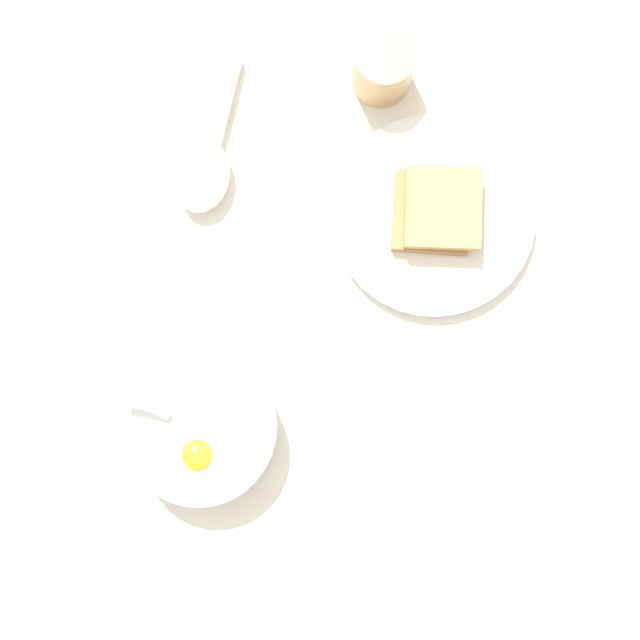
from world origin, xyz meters
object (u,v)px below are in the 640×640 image
at_px(soup_spoon, 206,165).
at_px(drinking_cup, 383,66).
at_px(toast_sandwich, 437,210).
at_px(toast_plate, 433,216).
at_px(egg_bowl, 202,430).

distance_m(soup_spoon, drinking_cup, 0.21).
xyz_separation_m(toast_sandwich, soup_spoon, (-0.18, -0.16, -0.02)).
distance_m(toast_plate, drinking_cup, 0.16).
bearing_deg(drinking_cup, soup_spoon, -97.93).
xyz_separation_m(soup_spoon, drinking_cup, (0.03, 0.20, 0.02)).
height_order(egg_bowl, toast_sandwich, egg_bowl).
relative_size(toast_plate, drinking_cup, 2.96).
bearing_deg(toast_plate, toast_sandwich, 87.40).
bearing_deg(egg_bowl, drinking_cup, 117.73).
bearing_deg(toast_plate, drinking_cup, 163.61).
relative_size(toast_sandwich, soup_spoon, 0.78).
height_order(toast_sandwich, drinking_cup, drinking_cup).
relative_size(egg_bowl, toast_sandwich, 1.23).
distance_m(toast_plate, soup_spoon, 0.24).
distance_m(toast_plate, toast_sandwich, 0.02).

